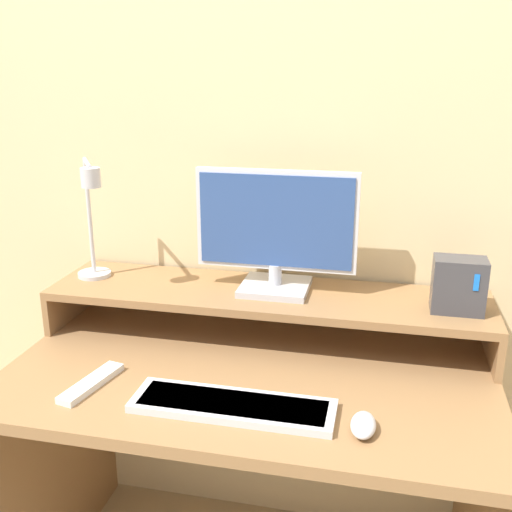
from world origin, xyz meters
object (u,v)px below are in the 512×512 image
(router_dock, at_px, (459,285))
(keyboard, at_px, (233,405))
(desk_lamp, at_px, (92,220))
(mouse, at_px, (363,425))
(remote_control, at_px, (91,383))
(monitor, at_px, (276,231))

(router_dock, xyz_separation_m, keyboard, (-0.49, -0.36, -0.19))
(keyboard, bearing_deg, desk_lamp, 144.66)
(mouse, relative_size, remote_control, 0.48)
(monitor, relative_size, keyboard, 0.97)
(monitor, distance_m, remote_control, 0.61)
(keyboard, bearing_deg, mouse, -4.30)
(mouse, xyz_separation_m, remote_control, (-0.64, 0.05, -0.01))
(desk_lamp, relative_size, mouse, 3.66)
(router_dock, bearing_deg, desk_lamp, -179.02)
(router_dock, distance_m, remote_control, 0.93)
(desk_lamp, distance_m, remote_control, 0.47)
(desk_lamp, bearing_deg, remote_control, -66.90)
(remote_control, bearing_deg, monitor, 46.51)
(router_dock, xyz_separation_m, mouse, (-0.21, -0.38, -0.18))
(router_dock, distance_m, keyboard, 0.64)
(monitor, height_order, mouse, monitor)
(monitor, bearing_deg, remote_control, -133.49)
(desk_lamp, relative_size, keyboard, 0.78)
(keyboard, bearing_deg, remote_control, 175.96)
(keyboard, bearing_deg, monitor, 87.93)
(mouse, bearing_deg, monitor, 121.94)
(desk_lamp, distance_m, keyboard, 0.67)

